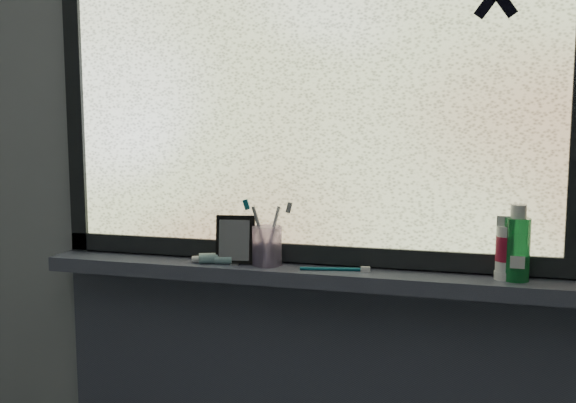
{
  "coord_description": "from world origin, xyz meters",
  "views": [
    {
      "loc": [
        0.34,
        -0.4,
        1.41
      ],
      "look_at": [
        -0.06,
        1.05,
        1.22
      ],
      "focal_mm": 40.0,
      "sensor_mm": 36.0,
      "label": 1
    }
  ],
  "objects_px": {
    "toothbrush_cup": "(267,246)",
    "mouthwash_bottle": "(517,243)",
    "cream_tube": "(505,246)",
    "vanity_mirror": "(235,239)"
  },
  "relations": [
    {
      "from": "vanity_mirror",
      "to": "cream_tube",
      "type": "height_order",
      "value": "cream_tube"
    },
    {
      "from": "toothbrush_cup",
      "to": "mouthwash_bottle",
      "type": "relative_size",
      "value": 0.68
    },
    {
      "from": "mouthwash_bottle",
      "to": "cream_tube",
      "type": "bearing_deg",
      "value": 170.8
    },
    {
      "from": "vanity_mirror",
      "to": "toothbrush_cup",
      "type": "distance_m",
      "value": 0.09
    },
    {
      "from": "vanity_mirror",
      "to": "toothbrush_cup",
      "type": "bearing_deg",
      "value": -6.7
    },
    {
      "from": "toothbrush_cup",
      "to": "cream_tube",
      "type": "height_order",
      "value": "cream_tube"
    },
    {
      "from": "vanity_mirror",
      "to": "mouthwash_bottle",
      "type": "bearing_deg",
      "value": -8.78
    },
    {
      "from": "toothbrush_cup",
      "to": "cream_tube",
      "type": "distance_m",
      "value": 0.62
    },
    {
      "from": "toothbrush_cup",
      "to": "cream_tube",
      "type": "bearing_deg",
      "value": 0.33
    },
    {
      "from": "mouthwash_bottle",
      "to": "vanity_mirror",
      "type": "bearing_deg",
      "value": -179.78
    }
  ]
}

